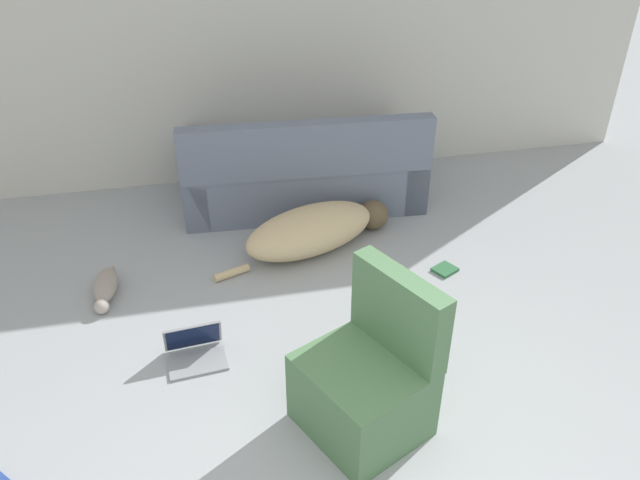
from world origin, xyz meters
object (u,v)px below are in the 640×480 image
at_px(dog, 315,229).
at_px(cat, 105,287).
at_px(couch, 303,173).
at_px(book_green, 445,270).
at_px(laptop_open, 195,347).
at_px(side_chair, 368,381).

distance_m(dog, cat, 1.61).
bearing_deg(couch, dog, 89.18).
height_order(cat, book_green, cat).
height_order(couch, laptop_open, couch).
bearing_deg(laptop_open, dog, 41.81).
bearing_deg(laptop_open, side_chair, -44.24).
relative_size(laptop_open, book_green, 1.80).
height_order(laptop_open, side_chair, side_chair).
relative_size(dog, book_green, 7.14).
distance_m(couch, side_chair, 2.57).
bearing_deg(dog, cat, 170.23).
xyz_separation_m(couch, side_chair, (-0.14, -2.57, 0.03)).
distance_m(book_green, side_chair, 1.63).
bearing_deg(book_green, cat, 174.51).
relative_size(book_green, side_chair, 0.23).
relative_size(couch, book_green, 9.87).
relative_size(dog, cat, 2.58).
distance_m(cat, laptop_open, 0.98).
xyz_separation_m(laptop_open, book_green, (1.88, 0.54, -0.06)).
relative_size(couch, dog, 1.38).
xyz_separation_m(dog, laptop_open, (-0.99, -1.07, -0.10)).
xyz_separation_m(laptop_open, side_chair, (0.90, -0.73, 0.24)).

